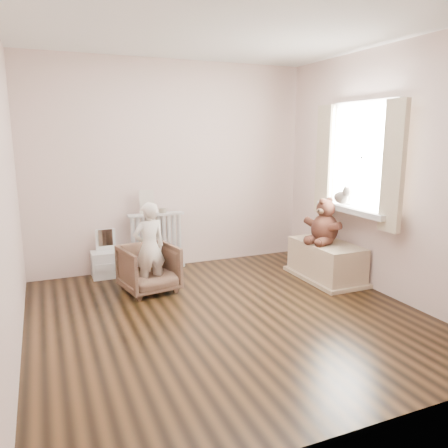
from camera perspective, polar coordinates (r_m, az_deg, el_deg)
name	(u,v)px	position (r m, az deg, el deg)	size (l,w,h in m)	color
floor	(228,316)	(4.26, 0.50, -11.91)	(3.60, 3.60, 0.01)	black
ceiling	(228,25)	(4.01, 0.57, 24.58)	(3.60, 3.60, 0.01)	white
back_wall	(172,166)	(5.62, -6.83, 7.47)	(3.60, 0.02, 2.60)	silver
front_wall	(364,213)	(2.40, 17.85, 1.34)	(3.60, 0.02, 2.60)	silver
left_wall	(5,190)	(3.62, -26.72, 3.98)	(0.02, 3.60, 2.60)	silver
right_wall	(385,173)	(4.92, 20.27, 6.24)	(0.02, 3.60, 2.60)	silver
window	(363,157)	(5.11, 17.76, 8.27)	(0.03, 0.90, 1.10)	white
window_sill	(354,210)	(5.11, 16.58, 1.80)	(0.22, 1.10, 0.06)	silver
curtain_left	(393,167)	(4.62, 21.26, 6.98)	(0.06, 0.26, 1.30)	beige
curtain_right	(324,160)	(5.49, 12.96, 8.11)	(0.06, 0.26, 1.30)	beige
radiator	(157,240)	(5.58, -8.79, -2.09)	(0.70, 0.13, 0.73)	silver
paper_doll	(147,202)	(5.46, -10.05, 2.85)	(0.18, 0.02, 0.30)	beige
tin_a	(163,211)	(5.53, -8.01, 1.75)	(0.09, 0.09, 0.06)	#A59E8C
toy_vanity	(107,255)	(5.47, -15.04, -3.88)	(0.37, 0.26, 0.58)	silver
armchair	(149,269)	(4.87, -9.75, -5.76)	(0.56, 0.57, 0.52)	brown
child	(149,248)	(4.75, -9.72, -3.05)	(0.36, 0.24, 0.98)	white
toy_bench	(326,262)	(5.37, 13.18, -4.90)	(0.50, 0.94, 0.44)	beige
teddy_bear	(325,224)	(5.25, 13.05, 0.01)	(0.43, 0.33, 0.53)	#3A1C14
plush_cat	(342,196)	(5.25, 15.16, 3.56)	(0.16, 0.26, 0.22)	#665C55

